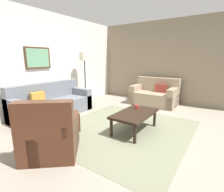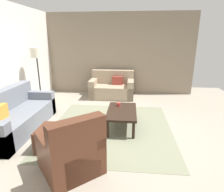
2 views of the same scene
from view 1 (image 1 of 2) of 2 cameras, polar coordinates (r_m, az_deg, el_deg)
ground_plane at (r=3.77m, az=3.70°, el=-11.15°), size 8.00×8.00×0.00m
rear_partition at (r=5.28m, az=-21.50°, el=10.47°), size 6.00×0.12×2.80m
stone_feature_panel at (r=6.23m, az=18.51°, el=10.88°), size 0.12×5.20×2.80m
area_rug at (r=3.77m, az=3.70°, el=-11.09°), size 2.91×2.69×0.01m
couch_main at (r=4.87m, az=-19.95°, el=-2.67°), size 2.12×0.87×0.88m
couch_loveseat at (r=5.89m, az=14.42°, el=0.25°), size 0.90×1.45×0.88m
armchair_leather at (r=2.87m, az=-20.25°, el=-13.13°), size 1.13×1.13×0.95m
ottoman at (r=3.66m, az=-17.00°, el=-9.09°), size 0.56×0.56×0.40m
coffee_table at (r=3.59m, az=7.72°, el=-6.37°), size 1.10×0.64×0.41m
cup at (r=3.84m, az=8.44°, el=-3.68°), size 0.09×0.09×0.08m
lamp_standing at (r=5.58m, az=-9.33°, el=11.32°), size 0.32×0.32×1.71m
framed_artwork at (r=5.04m, az=-23.85°, el=11.75°), size 0.72×0.04×0.57m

